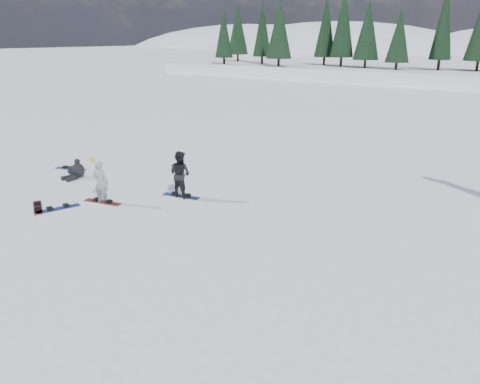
# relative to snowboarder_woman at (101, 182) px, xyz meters

# --- Properties ---
(ground) EXTENTS (420.00, 420.00, 0.00)m
(ground) POSITION_rel_snowboarder_woman_xyz_m (1.59, -0.21, -0.79)
(ground) COLOR white
(ground) RESTS_ON ground
(snowboarder_woman) EXTENTS (0.66, 0.55, 1.70)m
(snowboarder_woman) POSITION_rel_snowboarder_woman_xyz_m (0.00, 0.00, 0.00)
(snowboarder_woman) COLOR gray
(snowboarder_woman) RESTS_ON ground
(snowboarder_man) EXTENTS (0.89, 0.71, 1.77)m
(snowboarder_man) POSITION_rel_snowboarder_woman_xyz_m (1.87, 2.17, 0.09)
(snowboarder_man) COLOR black
(snowboarder_man) RESTS_ON ground
(seated_rider) EXTENTS (0.60, 0.98, 0.83)m
(seated_rider) POSITION_rel_snowboarder_woman_xyz_m (-3.41, 1.43, -0.47)
(seated_rider) COLOR black
(seated_rider) RESTS_ON ground
(gear_bag) EXTENTS (0.52, 0.41, 0.30)m
(gear_bag) POSITION_rel_snowboarder_woman_xyz_m (-4.11, 1.69, -0.64)
(gear_bag) COLOR black
(gear_bag) RESTS_ON ground
(snowboard_woman) EXTENTS (1.53, 0.60, 0.03)m
(snowboard_woman) POSITION_rel_snowboarder_woman_xyz_m (0.00, 0.00, -0.78)
(snowboard_woman) COLOR maroon
(snowboard_woman) RESTS_ON ground
(snowboard_man) EXTENTS (1.53, 0.58, 0.03)m
(snowboard_man) POSITION_rel_snowboarder_woman_xyz_m (1.87, 2.17, -0.78)
(snowboard_man) COLOR navy
(snowboard_man) RESTS_ON ground
(snowboard_loose_c) EXTENTS (1.51, 0.73, 0.03)m
(snowboard_loose_c) POSITION_rel_snowboarder_woman_xyz_m (-4.82, 2.08, -0.78)
(snowboard_loose_c) COLOR #1C419A
(snowboard_loose_c) RESTS_ON ground
(snowboard_loose_b) EXTENTS (1.44, 1.00, 0.03)m
(snowboard_loose_b) POSITION_rel_snowboarder_woman_xyz_m (-1.41, -1.71, -0.78)
(snowboard_loose_b) COLOR maroon
(snowboard_loose_b) RESTS_ON ground
(snowboard_loose_a) EXTENTS (0.74, 1.51, 0.03)m
(snowboard_loose_a) POSITION_rel_snowboarder_woman_xyz_m (-0.73, -1.35, -0.78)
(snowboard_loose_a) COLOR navy
(snowboard_loose_a) RESTS_ON ground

